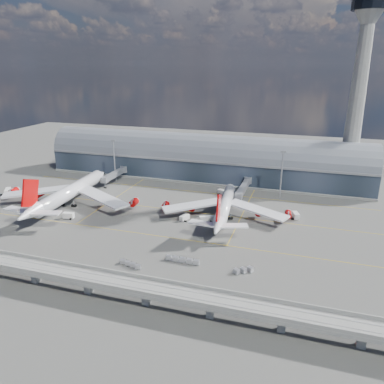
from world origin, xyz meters
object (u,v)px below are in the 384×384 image
(airliner_right, at_px, (225,207))
(service_truck_1, at_px, (69,216))
(service_truck_3, at_px, (184,218))
(cargo_train_1, at_px, (182,260))
(service_truck_0, at_px, (8,192))
(service_truck_4, at_px, (296,216))
(cargo_train_0, at_px, (130,264))
(airliner_left, at_px, (68,193))
(control_tower, at_px, (357,97))
(cargo_train_2, at_px, (243,270))
(service_truck_2, at_px, (207,219))
(floodlight_mast_left, at_px, (114,159))
(floodlight_mast_right, at_px, (282,173))
(service_truck_5, at_px, (223,192))

(airliner_right, xyz_separation_m, service_truck_1, (-69.56, -23.72, -3.84))
(service_truck_3, relative_size, cargo_train_1, 0.42)
(service_truck_0, bearing_deg, service_truck_4, -30.69)
(cargo_train_0, bearing_deg, service_truck_1, 42.23)
(airliner_right, bearing_deg, cargo_train_1, -102.55)
(airliner_right, bearing_deg, service_truck_0, 176.12)
(airliner_left, bearing_deg, cargo_train_0, -42.10)
(service_truck_1, relative_size, service_truck_3, 0.97)
(control_tower, xyz_separation_m, cargo_train_2, (-40.24, -111.25, -50.75))
(cargo_train_1, bearing_deg, service_truck_1, 68.65)
(airliner_left, relative_size, service_truck_2, 10.29)
(service_truck_1, height_order, cargo_train_2, service_truck_1)
(floodlight_mast_left, height_order, cargo_train_0, floodlight_mast_left)
(service_truck_0, relative_size, service_truck_3, 1.45)
(cargo_train_1, bearing_deg, floodlight_mast_left, 39.17)
(control_tower, relative_size, service_truck_3, 18.59)
(service_truck_3, bearing_deg, floodlight_mast_left, 163.62)
(service_truck_0, xyz_separation_m, service_truck_1, (52.26, -18.80, -0.24))
(floodlight_mast_left, height_order, cargo_train_1, floodlight_mast_left)
(floodlight_mast_right, bearing_deg, cargo_train_2, -93.60)
(airliner_right, xyz_separation_m, cargo_train_2, (17.30, -46.77, -4.43))
(service_truck_2, bearing_deg, floodlight_mast_left, 31.19)
(service_truck_0, xyz_separation_m, cargo_train_0, (99.65, -49.87, -0.91))
(control_tower, bearing_deg, airliner_left, -152.00)
(cargo_train_2, bearing_deg, cargo_train_0, 134.45)
(service_truck_1, xyz_separation_m, cargo_train_0, (47.39, -31.07, -0.67))
(control_tower, distance_m, cargo_train_0, 152.19)
(airliner_right, distance_m, cargo_train_2, 50.07)
(airliner_left, height_order, cargo_train_0, airliner_left)
(service_truck_5, bearing_deg, service_truck_1, 158.14)
(control_tower, distance_m, floodlight_mast_right, 58.76)
(service_truck_4, bearing_deg, cargo_train_1, -143.42)
(service_truck_5, bearing_deg, airliner_right, -139.13)
(airliner_right, distance_m, service_truck_3, 19.72)
(control_tower, xyz_separation_m, service_truck_5, (-65.70, -33.16, -50.22))
(service_truck_1, bearing_deg, service_truck_5, -58.85)
(floodlight_mast_right, distance_m, airliner_right, 43.69)
(service_truck_0, distance_m, cargo_train_1, 123.81)
(service_truck_2, bearing_deg, airliner_right, -67.89)
(airliner_left, height_order, cargo_train_1, airliner_left)
(airliner_left, xyz_separation_m, service_truck_0, (-42.23, 3.53, -4.98))
(service_truck_1, xyz_separation_m, service_truck_4, (101.80, 31.90, 0.04))
(cargo_train_0, distance_m, cargo_train_2, 40.27)
(airliner_right, relative_size, service_truck_3, 11.66)
(service_truck_5, xyz_separation_m, cargo_train_1, (2.97, -77.77, -0.50))
(service_truck_2, bearing_deg, floodlight_mast_right, -60.48)
(service_truck_4, bearing_deg, service_truck_0, 165.85)
(cargo_train_0, bearing_deg, cargo_train_1, -78.37)
(control_tower, relative_size, airliner_left, 1.34)
(service_truck_0, relative_size, service_truck_1, 1.49)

